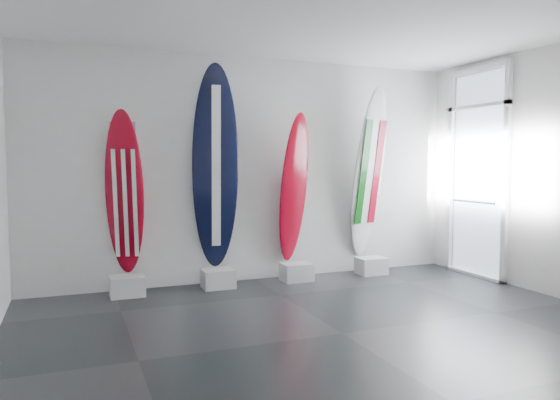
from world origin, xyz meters
name	(u,v)px	position (x,y,z in m)	size (l,w,h in m)	color
floor	(342,333)	(0.00, 0.00, 0.00)	(6.00, 6.00, 0.00)	black
ceiling	(345,5)	(0.00, 0.00, 3.00)	(6.00, 6.00, 0.00)	white
wall_back	(254,170)	(0.00, 2.50, 1.50)	(6.00, 6.00, 0.00)	white
display_block_usa	(127,286)	(-1.72, 2.18, 0.12)	(0.40, 0.30, 0.24)	silver
surfboard_usa	(125,193)	(-1.72, 2.28, 1.23)	(0.45, 0.08, 2.00)	maroon
display_block_navy	(218,279)	(-0.60, 2.18, 0.12)	(0.40, 0.30, 0.24)	silver
surfboard_navy	(215,167)	(-0.60, 2.28, 1.54)	(0.59, 0.08, 2.60)	black
display_block_swiss	(297,272)	(0.49, 2.18, 0.12)	(0.40, 0.30, 0.24)	silver
surfboard_swiss	(294,188)	(0.49, 2.28, 1.25)	(0.46, 0.08, 2.04)	maroon
display_block_italy	(371,266)	(1.66, 2.18, 0.12)	(0.40, 0.30, 0.24)	silver
surfboard_italy	(369,173)	(1.66, 2.28, 1.45)	(0.55, 0.08, 2.45)	white
wall_outlet	(61,267)	(-2.45, 2.48, 0.35)	(0.09, 0.02, 0.13)	silver
glass_door	(477,175)	(2.97, 1.55, 1.43)	(0.12, 1.16, 2.85)	white
balcony	(545,236)	(4.30, 1.55, 0.50)	(2.80, 2.20, 1.20)	slate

